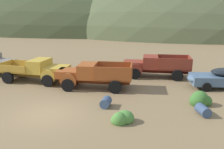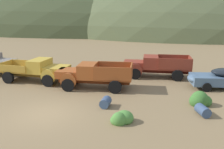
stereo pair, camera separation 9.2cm
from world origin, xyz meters
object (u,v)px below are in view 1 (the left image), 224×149
object	(u,v)px
car_chalk_blue	(221,78)
oil_drum_foreground	(106,102)
truck_rust_red	(152,66)
truck_faded_yellow	(39,70)
oil_drum_tipped	(203,110)
truck_oxide_orange	(90,75)

from	to	relation	value
car_chalk_blue	oil_drum_foreground	distance (m)	9.46
truck_rust_red	oil_drum_foreground	world-z (taller)	truck_rust_red
car_chalk_blue	oil_drum_foreground	size ratio (longest dim) A/B	5.88
truck_rust_red	oil_drum_foreground	distance (m)	8.00
truck_rust_red	oil_drum_foreground	xyz separation A→B (m)	(-2.76, -7.48, -0.71)
truck_faded_yellow	oil_drum_tipped	bearing A→B (deg)	-17.06
oil_drum_tipped	truck_rust_red	bearing A→B (deg)	110.52
truck_rust_red	oil_drum_tipped	world-z (taller)	truck_rust_red
truck_faded_yellow	oil_drum_foreground	xyz separation A→B (m)	(6.50, -4.48, -0.70)
truck_faded_yellow	truck_rust_red	distance (m)	9.73
truck_oxide_orange	oil_drum_tipped	xyz separation A→B (m)	(7.59, -3.78, -0.72)
truck_faded_yellow	oil_drum_tipped	size ratio (longest dim) A/B	5.73
car_chalk_blue	truck_faded_yellow	bearing A→B (deg)	-3.90
car_chalk_blue	oil_drum_tipped	bearing A→B (deg)	60.52
car_chalk_blue	oil_drum_foreground	xyz separation A→B (m)	(-7.97, -5.07, -0.52)
car_chalk_blue	truck_oxide_orange	bearing A→B (deg)	2.86
oil_drum_foreground	truck_rust_red	bearing A→B (deg)	69.77
oil_drum_foreground	car_chalk_blue	bearing A→B (deg)	32.46
truck_faded_yellow	oil_drum_tipped	xyz separation A→B (m)	(12.17, -4.77, -0.70)
car_chalk_blue	oil_drum_tipped	world-z (taller)	car_chalk_blue
truck_oxide_orange	truck_rust_red	bearing A→B (deg)	-141.74
truck_faded_yellow	truck_rust_red	size ratio (longest dim) A/B	1.03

